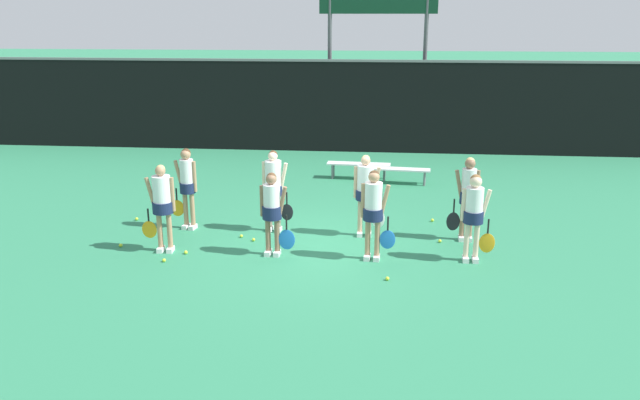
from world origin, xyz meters
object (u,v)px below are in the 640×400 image
(bench_courtside, at_px, (400,171))
(tennis_ball_2, at_px, (164,260))
(player_5, at_px, (274,184))
(player_1, at_px, (272,208))
(player_4, at_px, (187,182))
(tennis_ball_4, at_px, (440,241))
(player_2, at_px, (374,208))
(tennis_ball_5, at_px, (387,279))
(tennis_ball_9, at_px, (241,236))
(player_3, at_px, (474,211))
(tennis_ball_7, at_px, (121,245))
(tennis_ball_8, at_px, (137,219))
(tennis_ball_6, at_px, (254,240))
(tennis_ball_1, at_px, (432,220))
(scoreboard, at_px, (378,6))
(bench_far, at_px, (359,165))
(tennis_ball_3, at_px, (186,252))
(player_7, at_px, (468,192))
(player_0, at_px, (162,201))
(player_6, at_px, (365,189))
(tennis_ball_0, at_px, (471,219))

(bench_courtside, height_order, tennis_ball_2, bench_courtside)
(player_5, bearing_deg, player_1, -74.24)
(player_4, relative_size, tennis_ball_4, 26.42)
(player_2, height_order, player_4, player_4)
(tennis_ball_5, relative_size, tennis_ball_9, 1.08)
(player_3, distance_m, tennis_ball_7, 6.95)
(player_5, xyz_separation_m, tennis_ball_5, (2.39, -2.39, -1.01))
(player_2, relative_size, player_5, 0.99)
(player_3, xyz_separation_m, tennis_ball_8, (-7.19, 1.74, -0.96))
(player_4, distance_m, tennis_ball_7, 1.91)
(tennis_ball_6, xyz_separation_m, tennis_ball_8, (-2.90, 1.08, 0.00))
(player_5, bearing_deg, tennis_ball_1, 22.74)
(scoreboard, relative_size, tennis_ball_2, 88.51)
(bench_far, relative_size, tennis_ball_3, 25.12)
(tennis_ball_2, distance_m, tennis_ball_5, 4.20)
(tennis_ball_2, height_order, tennis_ball_6, tennis_ball_2)
(player_1, height_order, tennis_ball_2, player_1)
(tennis_ball_3, bearing_deg, tennis_ball_1, 26.41)
(tennis_ball_1, bearing_deg, tennis_ball_7, -160.91)
(tennis_ball_9, bearing_deg, player_7, 3.61)
(player_0, relative_size, player_3, 1.03)
(bench_far, distance_m, tennis_ball_5, 7.04)
(player_1, bearing_deg, tennis_ball_4, 19.89)
(player_7, xyz_separation_m, tennis_ball_6, (-4.33, -0.49, -0.99))
(tennis_ball_1, bearing_deg, player_3, -76.76)
(player_4, relative_size, tennis_ball_9, 27.62)
(player_1, bearing_deg, tennis_ball_3, -172.63)
(tennis_ball_6, bearing_deg, tennis_ball_1, 23.28)
(player_6, distance_m, tennis_ball_6, 2.53)
(player_4, height_order, tennis_ball_1, player_4)
(player_2, relative_size, tennis_ball_5, 25.04)
(player_7, xyz_separation_m, tennis_ball_7, (-6.91, -1.06, -0.98))
(player_0, height_order, player_4, player_4)
(tennis_ball_2, bearing_deg, tennis_ball_5, -6.21)
(player_2, bearing_deg, tennis_ball_3, -173.84)
(tennis_ball_0, xyz_separation_m, tennis_ball_1, (-0.87, -0.15, 0.00))
(tennis_ball_2, height_order, tennis_ball_9, tennis_ball_2)
(player_3, xyz_separation_m, tennis_ball_1, (-0.54, 2.28, -0.96))
(tennis_ball_0, height_order, tennis_ball_8, tennis_ball_8)
(tennis_ball_0, height_order, tennis_ball_9, tennis_ball_0)
(tennis_ball_0, distance_m, tennis_ball_7, 7.58)
(tennis_ball_0, height_order, tennis_ball_6, tennis_ball_0)
(player_0, bearing_deg, tennis_ball_3, -17.97)
(tennis_ball_0, xyz_separation_m, tennis_ball_8, (-7.52, -0.69, 0.00))
(scoreboard, xyz_separation_m, player_2, (0.07, -10.56, -3.71))
(scoreboard, distance_m, tennis_ball_5, 12.45)
(player_2, bearing_deg, player_5, 150.97)
(bench_courtside, relative_size, bench_far, 0.92)
(tennis_ball_1, bearing_deg, player_0, -156.56)
(scoreboard, height_order, player_6, scoreboard)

